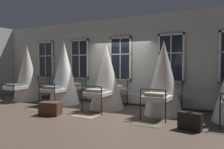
{
  "coord_description": "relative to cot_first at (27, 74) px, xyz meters",
  "views": [
    {
      "loc": [
        4.08,
        -7.27,
        1.62
      ],
      "look_at": [
        0.21,
        -0.11,
        1.24
      ],
      "focal_mm": 36.45,
      "sensor_mm": 36.0,
      "label": 1
    }
  ],
  "objects": [
    {
      "name": "cot_first",
      "position": [
        0.0,
        0.0,
        0.0
      ],
      "size": [
        1.27,
        2.01,
        2.44
      ],
      "rotation": [
        0.0,
        0.0,
        1.56
      ],
      "color": "black",
      "rests_on": "ground"
    },
    {
      "name": "ground",
      "position": [
        4.09,
        0.15,
        -1.18
      ],
      "size": [
        24.31,
        24.31,
        0.0
      ],
      "primitive_type": "plane",
      "color": "#4C3D33"
    },
    {
      "name": "travel_trunk",
      "position": [
        3.06,
        -1.78,
        -0.97
      ],
      "size": [
        0.72,
        0.55,
        0.42
      ],
      "primitive_type": "cube",
      "rotation": [
        0.0,
        0.0,
        0.25
      ],
      "color": "#472D1E",
      "rests_on": "ground"
    },
    {
      "name": "rug_third",
      "position": [
        4.09,
        -1.34,
        -1.18
      ],
      "size": [
        0.81,
        0.58,
        0.01
      ],
      "primitive_type": "cube",
      "rotation": [
        0.0,
        0.0,
        0.02
      ],
      "color": "#8E7A5B",
      "rests_on": "ground"
    },
    {
      "name": "rug_fourth",
      "position": [
        6.13,
        -1.34,
        -1.18
      ],
      "size": [
        0.82,
        0.59,
        0.01
      ],
      "primitive_type": "cube",
      "rotation": [
        0.0,
        0.0,
        0.03
      ],
      "color": "brown",
      "rests_on": "ground"
    },
    {
      "name": "rug_first",
      "position": [
        -0.0,
        -1.34,
        -1.18
      ],
      "size": [
        0.82,
        0.59,
        0.01
      ],
      "primitive_type": "cube",
      "rotation": [
        0.0,
        0.0,
        0.03
      ],
      "color": "brown",
      "rests_on": "ground"
    },
    {
      "name": "rug_second",
      "position": [
        2.04,
        -1.34,
        -1.18
      ],
      "size": [
        0.81,
        0.57,
        0.01
      ],
      "primitive_type": "cube",
      "rotation": [
        0.0,
        0.0,
        -0.02
      ],
      "color": "brown",
      "rests_on": "ground"
    },
    {
      "name": "cot_second",
      "position": [
        2.08,
        0.05,
        0.05
      ],
      "size": [
        1.27,
        2.01,
        2.54
      ],
      "rotation": [
        0.0,
        0.0,
        1.58
      ],
      "color": "black",
      "rests_on": "ground"
    },
    {
      "name": "suitcase_dark",
      "position": [
        7.24,
        -1.4,
        -0.96
      ],
      "size": [
        0.58,
        0.29,
        0.47
      ],
      "rotation": [
        0.0,
        0.0,
        -0.15
      ],
      "color": "black",
      "rests_on": "ground"
    },
    {
      "name": "window_bank",
      "position": [
        4.09,
        1.13,
        -0.18
      ],
      "size": [
        9.13,
        0.1,
        2.65
      ],
      "color": "black",
      "rests_on": "ground"
    },
    {
      "name": "cot_third",
      "position": [
        4.1,
        -0.0,
        -0.05
      ],
      "size": [
        1.27,
        2.01,
        2.33
      ],
      "rotation": [
        0.0,
        0.0,
        1.57
      ],
      "color": "black",
      "rests_on": "ground"
    },
    {
      "name": "back_wall_with_windows",
      "position": [
        4.09,
        1.25,
        0.56
      ],
      "size": [
        13.15,
        0.1,
        3.49
      ],
      "primitive_type": "cube",
      "color": "#B2B7AD",
      "rests_on": "ground"
    },
    {
      "name": "cot_fourth",
      "position": [
        6.17,
        0.02,
        -0.03
      ],
      "size": [
        1.27,
        2.02,
        2.37
      ],
      "rotation": [
        0.0,
        0.0,
        1.55
      ],
      "color": "black",
      "rests_on": "ground"
    }
  ]
}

